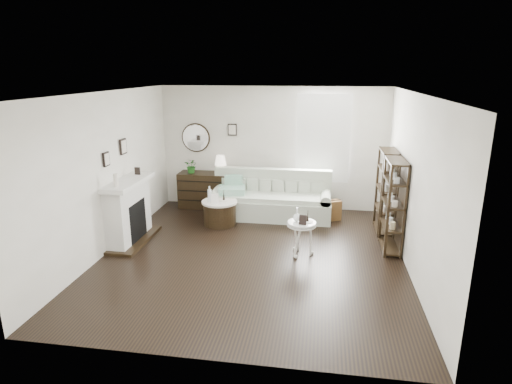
% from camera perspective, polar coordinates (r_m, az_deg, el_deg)
% --- Properties ---
extents(room, '(5.50, 5.50, 5.50)m').
position_cam_1_polar(room, '(9.40, 6.67, 7.10)').
color(room, black).
rests_on(room, ground).
extents(fireplace, '(0.50, 1.40, 1.84)m').
position_cam_1_polar(fireplace, '(8.08, -16.55, -2.70)').
color(fireplace, silver).
rests_on(fireplace, ground).
extents(shelf_unit_far, '(0.30, 0.80, 1.60)m').
position_cam_1_polar(shelf_unit_far, '(8.53, 16.93, 0.10)').
color(shelf_unit_far, black).
rests_on(shelf_unit_far, ground).
extents(shelf_unit_near, '(0.30, 0.80, 1.60)m').
position_cam_1_polar(shelf_unit_near, '(7.68, 17.80, -1.73)').
color(shelf_unit_near, black).
rests_on(shelf_unit_near, ground).
extents(sofa, '(2.53, 0.88, 0.98)m').
position_cam_1_polar(sofa, '(9.14, 2.01, -1.26)').
color(sofa, '#ACB6A2').
rests_on(sofa, ground).
extents(quilt, '(0.61, 0.53, 0.14)m').
position_cam_1_polar(quilt, '(9.08, -3.26, 0.26)').
color(quilt, '#24875A').
rests_on(quilt, sofa).
extents(suitcase, '(0.66, 0.46, 0.42)m').
position_cam_1_polar(suitcase, '(9.02, 9.29, -2.48)').
color(suitcase, brown).
rests_on(suitcase, ground).
extents(dresser, '(1.20, 0.52, 0.80)m').
position_cam_1_polar(dresser, '(9.78, -6.67, 0.26)').
color(dresser, black).
rests_on(dresser, ground).
extents(table_lamp, '(0.32, 0.32, 0.41)m').
position_cam_1_polar(table_lamp, '(9.54, -4.75, 3.68)').
color(table_lamp, '#F6E5CF').
rests_on(table_lamp, dresser).
extents(potted_plant, '(0.34, 0.31, 0.33)m').
position_cam_1_polar(potted_plant, '(9.68, -8.57, 3.47)').
color(potted_plant, '#1E5B1A').
rests_on(potted_plant, dresser).
extents(drum_table, '(0.72, 0.72, 0.50)m').
position_cam_1_polar(drum_table, '(8.69, -4.86, -2.74)').
color(drum_table, black).
rests_on(drum_table, ground).
extents(pedestal_table, '(0.49, 0.49, 0.59)m').
position_cam_1_polar(pedestal_table, '(7.22, 6.11, -4.37)').
color(pedestal_table, white).
rests_on(pedestal_table, ground).
extents(eiffel_drum, '(0.13, 0.13, 0.19)m').
position_cam_1_polar(eiffel_drum, '(8.62, -4.32, -0.52)').
color(eiffel_drum, black).
rests_on(eiffel_drum, drum_table).
extents(bottle_drum, '(0.08, 0.08, 0.32)m').
position_cam_1_polar(bottle_drum, '(8.54, -6.21, -0.26)').
color(bottle_drum, silver).
rests_on(bottle_drum, drum_table).
extents(card_frame_drum, '(0.16, 0.10, 0.20)m').
position_cam_1_polar(card_frame_drum, '(8.43, -5.52, -0.89)').
color(card_frame_drum, white).
rests_on(card_frame_drum, drum_table).
extents(eiffel_ped, '(0.11, 0.11, 0.17)m').
position_cam_1_polar(eiffel_ped, '(7.20, 6.91, -3.29)').
color(eiffel_ped, black).
rests_on(eiffel_ped, pedestal_table).
extents(flask_ped, '(0.13, 0.13, 0.24)m').
position_cam_1_polar(flask_ped, '(7.18, 5.48, -2.99)').
color(flask_ped, silver).
rests_on(flask_ped, pedestal_table).
extents(card_frame_ped, '(0.13, 0.07, 0.17)m').
position_cam_1_polar(card_frame_ped, '(7.05, 6.26, -3.72)').
color(card_frame_ped, black).
rests_on(card_frame_ped, pedestal_table).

